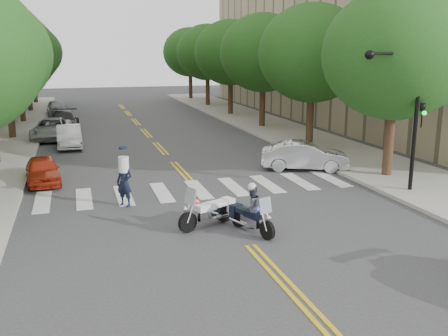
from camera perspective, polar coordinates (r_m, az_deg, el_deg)
name	(u,v)px	position (r m, az deg, el deg)	size (l,w,h in m)	color
ground	(250,246)	(15.13, 3.01, -8.86)	(140.00, 140.00, 0.00)	#38383A
sidewalk_left	(2,139)	(35.94, -24.08, 3.09)	(5.00, 60.00, 0.15)	#9E9991
sidewalk_right	(270,126)	(38.39, 5.33, 4.76)	(5.00, 60.00, 0.15)	#9E9991
tree_l_2	(5,53)	(35.41, -23.78, 11.92)	(6.40, 6.40, 8.45)	#382316
tree_l_3	(17,53)	(43.37, -22.56, 12.07)	(6.40, 6.40, 8.45)	#382316
tree_l_4	(26,52)	(51.34, -21.72, 12.17)	(6.40, 6.40, 8.45)	#382316
tree_l_5	(32,52)	(59.32, -21.11, 12.24)	(6.40, 6.40, 8.45)	#382316
tree_r_0	(396,54)	(23.51, 19.02, 12.21)	(6.40, 6.40, 8.45)	#382316
tree_r_1	(312,53)	(30.39, 10.08, 12.78)	(6.40, 6.40, 8.45)	#382316
tree_r_2	(263,53)	(37.72, 4.50, 12.99)	(6.40, 6.40, 8.45)	#382316
tree_r_3	(231,53)	(45.27, 0.75, 13.06)	(6.40, 6.40, 8.45)	#382316
tree_r_4	(207,52)	(52.96, -1.91, 13.08)	(6.40, 6.40, 8.45)	#382316
tree_r_5	(190,52)	(60.72, -3.90, 13.07)	(6.40, 6.40, 8.45)	#382316
traffic_signal_pole	(407,102)	(20.94, 20.19, 7.04)	(2.82, 0.42, 6.00)	black
motorcycle_police	(251,210)	(15.96, 3.07, -4.84)	(0.96, 1.98, 1.66)	black
motorcycle_parked	(211,211)	(16.63, -1.44, -4.93)	(2.13, 1.16, 1.45)	black
officer_standing	(125,183)	(18.93, -11.30, -1.64)	(0.67, 0.44, 1.82)	black
convertible	(305,156)	(24.67, 9.22, 1.38)	(1.47, 4.22, 1.39)	#B6B7B9
parked_car_a	(43,170)	(23.32, -20.03, -0.22)	(1.38, 3.43, 1.17)	#A52811
parked_car_b	(69,136)	(31.59, -17.29, 3.47)	(1.40, 4.01, 1.32)	white
parked_car_c	(52,129)	(34.92, -19.09, 4.26)	(2.26, 4.91, 1.36)	#AFB1B7
parked_car_d	(64,121)	(38.02, -17.86, 5.09)	(2.03, 5.00, 1.45)	black
parked_car_e	(57,108)	(47.47, -18.58, 6.52)	(1.66, 4.13, 1.41)	#929297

